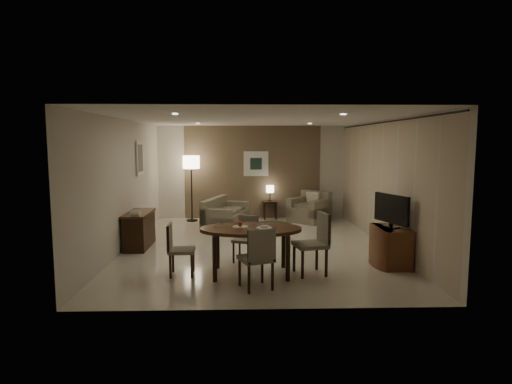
{
  "coord_description": "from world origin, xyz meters",
  "views": [
    {
      "loc": [
        -0.28,
        -8.99,
        2.23
      ],
      "look_at": [
        0.0,
        0.2,
        1.15
      ],
      "focal_mm": 30.0,
      "sensor_mm": 36.0,
      "label": 1
    }
  ],
  "objects_px": {
    "chair_left": "(182,250)",
    "floor_lamp": "(192,189)",
    "chair_far": "(245,239)",
    "chair_right": "(310,244)",
    "console_desk": "(139,230)",
    "chair_near": "(256,258)",
    "dining_table": "(251,251)",
    "side_table": "(270,210)",
    "sofa": "(226,213)",
    "armchair": "(309,207)",
    "tv_cabinet": "(391,246)"
  },
  "relations": [
    {
      "from": "tv_cabinet",
      "to": "side_table",
      "type": "distance_m",
      "value": 5.11
    },
    {
      "from": "chair_left",
      "to": "chair_near",
      "type": "bearing_deg",
      "value": -121.81
    },
    {
      "from": "chair_left",
      "to": "console_desk",
      "type": "bearing_deg",
      "value": 28.92
    },
    {
      "from": "dining_table",
      "to": "chair_right",
      "type": "relative_size",
      "value": 1.63
    },
    {
      "from": "chair_far",
      "to": "armchair",
      "type": "bearing_deg",
      "value": 84.39
    },
    {
      "from": "armchair",
      "to": "side_table",
      "type": "relative_size",
      "value": 1.79
    },
    {
      "from": "tv_cabinet",
      "to": "chair_right",
      "type": "xyz_separation_m",
      "value": [
        -1.56,
        -0.48,
        0.17
      ]
    },
    {
      "from": "console_desk",
      "to": "floor_lamp",
      "type": "xyz_separation_m",
      "value": [
        0.76,
        3.02,
        0.55
      ]
    },
    {
      "from": "dining_table",
      "to": "side_table",
      "type": "distance_m",
      "value": 5.25
    },
    {
      "from": "dining_table",
      "to": "chair_right",
      "type": "xyz_separation_m",
      "value": [
        1.0,
        -0.02,
        0.12
      ]
    },
    {
      "from": "chair_right",
      "to": "floor_lamp",
      "type": "height_order",
      "value": "floor_lamp"
    },
    {
      "from": "dining_table",
      "to": "armchair",
      "type": "bearing_deg",
      "value": 70.13
    },
    {
      "from": "chair_far",
      "to": "chair_right",
      "type": "xyz_separation_m",
      "value": [
        1.09,
        -0.8,
        0.1
      ]
    },
    {
      "from": "armchair",
      "to": "floor_lamp",
      "type": "xyz_separation_m",
      "value": [
        -3.29,
        0.24,
        0.5
      ]
    },
    {
      "from": "chair_near",
      "to": "sofa",
      "type": "relative_size",
      "value": 0.59
    },
    {
      "from": "chair_near",
      "to": "chair_right",
      "type": "bearing_deg",
      "value": -165.33
    },
    {
      "from": "console_desk",
      "to": "chair_near",
      "type": "height_order",
      "value": "chair_near"
    },
    {
      "from": "chair_right",
      "to": "armchair",
      "type": "xyz_separation_m",
      "value": [
        0.72,
        4.76,
        -0.1
      ]
    },
    {
      "from": "console_desk",
      "to": "dining_table",
      "type": "relative_size",
      "value": 0.7
    },
    {
      "from": "dining_table",
      "to": "chair_far",
      "type": "bearing_deg",
      "value": 96.79
    },
    {
      "from": "console_desk",
      "to": "armchair",
      "type": "relative_size",
      "value": 1.27
    },
    {
      "from": "side_table",
      "to": "chair_right",
      "type": "bearing_deg",
      "value": -86.24
    },
    {
      "from": "console_desk",
      "to": "dining_table",
      "type": "distance_m",
      "value": 3.06
    },
    {
      "from": "chair_right",
      "to": "floor_lamp",
      "type": "distance_m",
      "value": 5.64
    },
    {
      "from": "tv_cabinet",
      "to": "sofa",
      "type": "relative_size",
      "value": 0.55
    },
    {
      "from": "armchair",
      "to": "sofa",
      "type": "bearing_deg",
      "value": -119.36
    },
    {
      "from": "chair_near",
      "to": "floor_lamp",
      "type": "xyz_separation_m",
      "value": [
        -1.64,
        5.68,
        0.45
      ]
    },
    {
      "from": "dining_table",
      "to": "side_table",
      "type": "relative_size",
      "value": 3.22
    },
    {
      "from": "sofa",
      "to": "armchair",
      "type": "bearing_deg",
      "value": -55.55
    },
    {
      "from": "chair_far",
      "to": "chair_right",
      "type": "bearing_deg",
      "value": -17.42
    },
    {
      "from": "chair_near",
      "to": "chair_far",
      "type": "relative_size",
      "value": 1.13
    },
    {
      "from": "tv_cabinet",
      "to": "floor_lamp",
      "type": "relative_size",
      "value": 0.49
    },
    {
      "from": "chair_far",
      "to": "floor_lamp",
      "type": "bearing_deg",
      "value": 128.4
    },
    {
      "from": "chair_left",
      "to": "floor_lamp",
      "type": "xyz_separation_m",
      "value": [
        -0.42,
        4.98,
        0.49
      ]
    },
    {
      "from": "tv_cabinet",
      "to": "armchair",
      "type": "distance_m",
      "value": 4.36
    },
    {
      "from": "chair_far",
      "to": "sofa",
      "type": "height_order",
      "value": "chair_far"
    },
    {
      "from": "chair_right",
      "to": "side_table",
      "type": "xyz_separation_m",
      "value": [
        -0.34,
        5.23,
        -0.26
      ]
    },
    {
      "from": "dining_table",
      "to": "tv_cabinet",
      "type": "bearing_deg",
      "value": 10.4
    },
    {
      "from": "tv_cabinet",
      "to": "chair_left",
      "type": "distance_m",
      "value": 3.74
    },
    {
      "from": "chair_left",
      "to": "side_table",
      "type": "bearing_deg",
      "value": -21.22
    },
    {
      "from": "chair_near",
      "to": "sofa",
      "type": "distance_m",
      "value": 4.77
    },
    {
      "from": "console_desk",
      "to": "side_table",
      "type": "distance_m",
      "value": 4.41
    },
    {
      "from": "armchair",
      "to": "chair_near",
      "type": "bearing_deg",
      "value": -63.7
    },
    {
      "from": "sofa",
      "to": "console_desk",
      "type": "bearing_deg",
      "value": 156.53
    },
    {
      "from": "console_desk",
      "to": "chair_near",
      "type": "bearing_deg",
      "value": -47.98
    },
    {
      "from": "dining_table",
      "to": "side_table",
      "type": "height_order",
      "value": "dining_table"
    },
    {
      "from": "chair_near",
      "to": "armchair",
      "type": "xyz_separation_m",
      "value": [
        1.66,
        5.44,
        -0.06
      ]
    },
    {
      "from": "console_desk",
      "to": "dining_table",
      "type": "bearing_deg",
      "value": -40.08
    },
    {
      "from": "chair_near",
      "to": "chair_left",
      "type": "xyz_separation_m",
      "value": [
        -1.22,
        0.7,
        -0.04
      ]
    },
    {
      "from": "dining_table",
      "to": "chair_far",
      "type": "distance_m",
      "value": 0.79
    }
  ]
}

